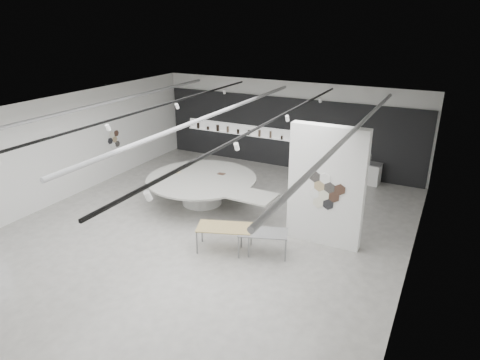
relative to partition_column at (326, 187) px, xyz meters
The scene contains 7 objects.
room 3.74m from the partition_column, 164.48° to the right, with size 12.02×14.02×3.82m.
back_wall_display 6.94m from the partition_column, 121.13° to the left, with size 11.80×0.27×3.10m.
partition_column is the anchor object (origin of this frame).
display_island 4.85m from the partition_column, behind, with size 5.08×4.06×1.01m.
sample_table_wood 3.17m from the partition_column, 144.29° to the right, with size 1.74×1.27×0.73m.
sample_table_stone 2.28m from the partition_column, 131.32° to the right, with size 1.54×1.12×0.71m.
kitchen_counter 5.72m from the partition_column, 90.56° to the left, with size 1.57×0.72×1.20m.
Camera 1 is at (6.47, -10.28, 6.43)m, focal length 32.00 mm.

